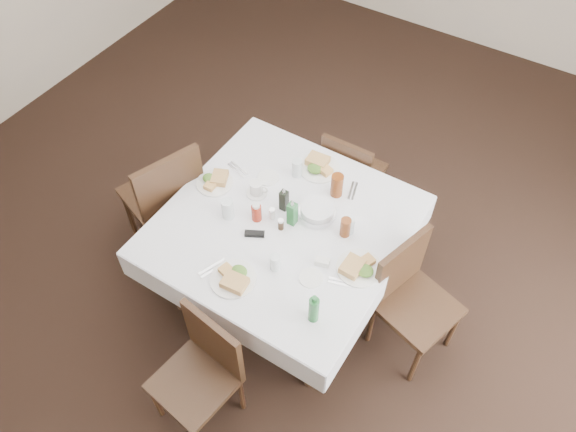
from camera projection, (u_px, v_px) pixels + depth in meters
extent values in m
plane|color=black|center=(275.00, 252.00, 4.36)|extent=(7.00, 7.00, 0.00)
cylinder|color=black|center=(174.00, 280.00, 3.77)|extent=(0.06, 0.06, 0.72)
cylinder|color=black|center=(262.00, 181.00, 4.34)|extent=(0.06, 0.06, 0.72)
cylinder|color=black|center=(310.00, 359.00, 3.41)|extent=(0.06, 0.06, 0.72)
cylinder|color=black|center=(387.00, 240.00, 3.98)|extent=(0.06, 0.06, 0.72)
cube|color=black|center=(283.00, 226.00, 3.58)|extent=(1.35, 1.35, 0.03)
cube|color=white|center=(283.00, 224.00, 3.57)|extent=(1.48, 1.48, 0.01)
cube|color=white|center=(338.00, 166.00, 4.04)|extent=(1.47, 0.02, 0.22)
cube|color=white|center=(215.00, 320.00, 3.26)|extent=(1.47, 0.02, 0.22)
cube|color=white|center=(385.00, 286.00, 3.41)|extent=(0.02, 1.47, 0.22)
cube|color=white|center=(194.00, 189.00, 3.90)|extent=(0.02, 1.47, 0.22)
cube|color=black|center=(354.00, 172.00, 4.33)|extent=(0.40, 0.40, 0.04)
cube|color=black|center=(345.00, 166.00, 4.07)|extent=(0.40, 0.04, 0.44)
cylinder|color=black|center=(381.00, 184.00, 4.53)|extent=(0.03, 0.03, 0.41)
cylinder|color=black|center=(361.00, 212.00, 4.34)|extent=(0.03, 0.03, 0.41)
cylinder|color=black|center=(343.00, 168.00, 4.64)|extent=(0.03, 0.03, 0.41)
cylinder|color=black|center=(322.00, 194.00, 4.46)|extent=(0.03, 0.03, 0.41)
cube|color=black|center=(194.00, 383.00, 3.24)|extent=(0.48, 0.48, 0.04)
cube|color=black|center=(214.00, 341.00, 3.15)|extent=(0.43, 0.10, 0.46)
cylinder|color=black|center=(156.00, 401.00, 3.40)|extent=(0.03, 0.03, 0.43)
cylinder|color=black|center=(199.00, 357.00, 3.57)|extent=(0.03, 0.03, 0.43)
cylinder|color=black|center=(241.00, 394.00, 3.42)|extent=(0.03, 0.03, 0.43)
cube|color=black|center=(418.00, 309.00, 3.53)|extent=(0.55, 0.55, 0.04)
cube|color=black|center=(400.00, 267.00, 3.44)|extent=(0.17, 0.43, 0.48)
cylinder|color=black|center=(415.00, 364.00, 3.53)|extent=(0.04, 0.04, 0.45)
cylinder|color=black|center=(371.00, 323.00, 3.72)|extent=(0.04, 0.04, 0.45)
cylinder|color=black|center=(453.00, 328.00, 3.69)|extent=(0.04, 0.04, 0.45)
cylinder|color=black|center=(409.00, 291.00, 3.87)|extent=(0.04, 0.04, 0.45)
cube|color=black|center=(161.00, 195.00, 4.06)|extent=(0.63, 0.63, 0.04)
cube|color=black|center=(171.00, 189.00, 3.75)|extent=(0.21, 0.47, 0.53)
cylinder|color=black|center=(177.00, 188.00, 4.44)|extent=(0.04, 0.04, 0.50)
cylinder|color=black|center=(206.00, 220.00, 4.23)|extent=(0.04, 0.04, 0.50)
cylinder|color=black|center=(129.00, 213.00, 4.28)|extent=(0.04, 0.04, 0.50)
cylinder|color=black|center=(157.00, 248.00, 4.07)|extent=(0.04, 0.04, 0.50)
cylinder|color=white|center=(319.00, 168.00, 3.86)|extent=(0.28, 0.28, 0.01)
cube|color=tan|center=(318.00, 161.00, 3.86)|extent=(0.15, 0.12, 0.05)
cube|color=tan|center=(325.00, 170.00, 3.81)|extent=(0.11, 0.10, 0.04)
ellipsoid|color=#285C1E|center=(315.00, 169.00, 3.81)|extent=(0.10, 0.09, 0.05)
cylinder|color=white|center=(233.00, 279.00, 3.29)|extent=(0.28, 0.28, 0.01)
cube|color=tan|center=(235.00, 282.00, 3.24)|extent=(0.15, 0.13, 0.05)
cube|color=tan|center=(227.00, 271.00, 3.30)|extent=(0.11, 0.09, 0.04)
ellipsoid|color=#285C1E|center=(239.00, 272.00, 3.29)|extent=(0.10, 0.09, 0.05)
cylinder|color=white|center=(359.00, 268.00, 3.34)|extent=(0.28, 0.28, 0.01)
cube|color=tan|center=(352.00, 266.00, 3.31)|extent=(0.12, 0.15, 0.05)
cube|color=tan|center=(366.00, 261.00, 3.34)|extent=(0.10, 0.11, 0.04)
ellipsoid|color=#285C1E|center=(365.00, 270.00, 3.29)|extent=(0.10, 0.09, 0.05)
cylinder|color=white|center=(215.00, 183.00, 3.77)|extent=(0.25, 0.25, 0.01)
cube|color=tan|center=(220.00, 178.00, 3.77)|extent=(0.14, 0.16, 0.04)
cube|color=tan|center=(211.00, 185.00, 3.73)|extent=(0.07, 0.09, 0.03)
ellipsoid|color=#285C1E|center=(209.00, 178.00, 3.76)|extent=(0.09, 0.08, 0.04)
cylinder|color=white|center=(268.00, 178.00, 3.80)|extent=(0.15, 0.15, 0.01)
cylinder|color=white|center=(311.00, 278.00, 3.30)|extent=(0.14, 0.14, 0.01)
cylinder|color=silver|center=(297.00, 168.00, 3.78)|extent=(0.07, 0.07, 0.13)
cylinder|color=silver|center=(275.00, 262.00, 3.30)|extent=(0.06, 0.06, 0.12)
cylinder|color=silver|center=(349.00, 225.00, 3.47)|extent=(0.07, 0.07, 0.12)
cylinder|color=silver|center=(228.00, 209.00, 3.55)|extent=(0.08, 0.08, 0.14)
cylinder|color=brown|center=(337.00, 185.00, 3.65)|extent=(0.08, 0.08, 0.17)
cylinder|color=brown|center=(345.00, 227.00, 3.46)|extent=(0.07, 0.07, 0.14)
cylinder|color=silver|center=(317.00, 213.00, 3.59)|extent=(0.24, 0.24, 0.04)
cylinder|color=white|center=(317.00, 210.00, 3.56)|extent=(0.22, 0.22, 0.05)
cube|color=black|center=(284.00, 200.00, 3.58)|extent=(0.05, 0.05, 0.16)
cone|color=silver|center=(284.00, 190.00, 3.50)|extent=(0.03, 0.03, 0.04)
cube|color=#277036|center=(292.00, 214.00, 3.50)|extent=(0.05, 0.05, 0.17)
cone|color=silver|center=(292.00, 202.00, 3.42)|extent=(0.03, 0.03, 0.05)
cylinder|color=#A12614|center=(257.00, 213.00, 3.54)|extent=(0.06, 0.06, 0.12)
cylinder|color=white|center=(256.00, 206.00, 3.49)|extent=(0.05, 0.05, 0.02)
cylinder|color=white|center=(272.00, 214.00, 3.56)|extent=(0.04, 0.04, 0.07)
cylinder|color=silver|center=(272.00, 210.00, 3.53)|extent=(0.04, 0.04, 0.01)
cylinder|color=#3B2718|center=(281.00, 225.00, 3.51)|extent=(0.04, 0.04, 0.07)
cylinder|color=silver|center=(281.00, 221.00, 3.48)|extent=(0.04, 0.04, 0.01)
cylinder|color=white|center=(257.00, 193.00, 3.72)|extent=(0.14, 0.14, 0.01)
cylinder|color=white|center=(256.00, 188.00, 3.68)|extent=(0.08, 0.08, 0.09)
cylinder|color=black|center=(256.00, 185.00, 3.65)|extent=(0.07, 0.07, 0.01)
torus|color=white|center=(264.00, 190.00, 3.67)|extent=(0.06, 0.03, 0.06)
cube|color=black|center=(255.00, 234.00, 3.49)|extent=(0.13, 0.09, 0.03)
cylinder|color=#277036|center=(314.00, 310.00, 3.06)|extent=(0.06, 0.06, 0.19)
cylinder|color=#277036|center=(314.00, 299.00, 2.98)|extent=(0.03, 0.03, 0.03)
cube|color=white|center=(322.00, 262.00, 3.35)|extent=(0.10, 0.07, 0.04)
cube|color=pink|center=(322.00, 261.00, 3.35)|extent=(0.07, 0.05, 0.02)
cube|color=silver|center=(351.00, 190.00, 3.73)|extent=(0.06, 0.16, 0.01)
cube|color=silver|center=(355.00, 191.00, 3.73)|extent=(0.06, 0.16, 0.01)
cube|color=silver|center=(214.00, 270.00, 3.34)|extent=(0.08, 0.18, 0.01)
cube|color=silver|center=(212.00, 267.00, 3.35)|extent=(0.08, 0.18, 0.01)
cube|color=silver|center=(342.00, 285.00, 3.27)|extent=(0.17, 0.07, 0.01)
cube|color=silver|center=(343.00, 281.00, 3.29)|extent=(0.17, 0.07, 0.01)
cube|color=silver|center=(239.00, 169.00, 3.86)|extent=(0.18, 0.06, 0.01)
cube|color=silver|center=(236.00, 171.00, 3.85)|extent=(0.18, 0.06, 0.01)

